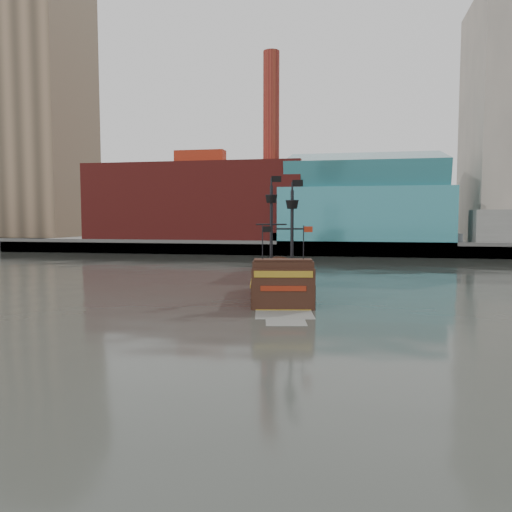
# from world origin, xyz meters

# --- Properties ---
(ground) EXTENTS (400.00, 400.00, 0.00)m
(ground) POSITION_xyz_m (0.00, 0.00, 0.00)
(ground) COLOR #2B2D27
(ground) RESTS_ON ground
(promenade_far) EXTENTS (220.00, 60.00, 2.00)m
(promenade_far) POSITION_xyz_m (0.00, 92.00, 1.00)
(promenade_far) COLOR slate
(promenade_far) RESTS_ON ground
(seawall) EXTENTS (220.00, 1.00, 2.60)m
(seawall) POSITION_xyz_m (0.00, 62.50, 1.30)
(seawall) COLOR #4C4C49
(seawall) RESTS_ON ground
(skyline) EXTENTS (149.00, 45.00, 62.00)m
(skyline) POSITION_xyz_m (5.21, 84.56, 24.55)
(skyline) COLOR #7C624A
(skyline) RESTS_ON promenade_far
(pirate_ship) EXTENTS (6.89, 15.17, 10.95)m
(pirate_ship) POSITION_xyz_m (2.34, 16.26, 0.99)
(pirate_ship) COLOR black
(pirate_ship) RESTS_ON ground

